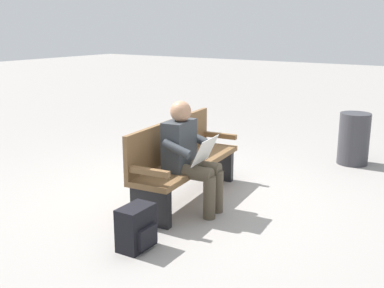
% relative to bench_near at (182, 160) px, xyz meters
% --- Properties ---
extents(ground_plane, '(40.00, 40.00, 0.00)m').
position_rel_bench_near_xyz_m(ground_plane, '(-0.01, 0.07, -0.46)').
color(ground_plane, gray).
extents(bench_near, '(1.84, 0.69, 0.90)m').
position_rel_bench_near_xyz_m(bench_near, '(0.00, 0.00, 0.00)').
color(bench_near, brown).
rests_on(bench_near, ground).
extents(person_seated, '(0.60, 0.60, 1.18)m').
position_rel_bench_near_xyz_m(person_seated, '(0.26, 0.27, 0.17)').
color(person_seated, '#33383D').
rests_on(person_seated, ground).
extents(backpack, '(0.35, 0.26, 0.39)m').
position_rel_bench_near_xyz_m(backpack, '(1.25, 0.38, -0.27)').
color(backpack, black).
rests_on(backpack, ground).
extents(trash_bin, '(0.43, 0.43, 0.73)m').
position_rel_bench_near_xyz_m(trash_bin, '(-2.49, 1.24, -0.09)').
color(trash_bin, '#38383D').
rests_on(trash_bin, ground).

